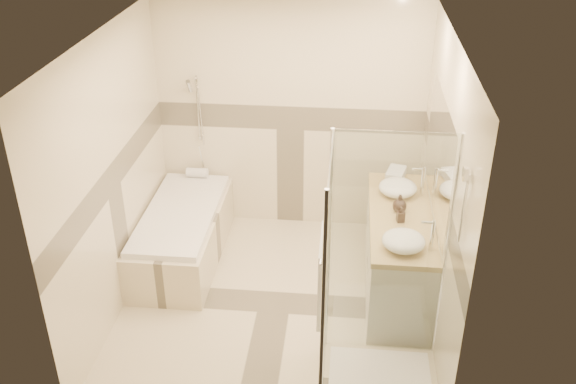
# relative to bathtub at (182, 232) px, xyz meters

# --- Properties ---
(room) EXTENTS (2.82, 3.02, 2.52)m
(room) POSITION_rel_bathtub_xyz_m (1.08, -0.64, 0.95)
(room) COLOR #C2B79A
(room) RESTS_ON ground
(bathtub) EXTENTS (0.75, 1.70, 0.56)m
(bathtub) POSITION_rel_bathtub_xyz_m (0.00, 0.00, 0.00)
(bathtub) COLOR beige
(bathtub) RESTS_ON ground
(vanity) EXTENTS (0.58, 1.62, 0.85)m
(vanity) POSITION_rel_bathtub_xyz_m (2.15, -0.35, 0.12)
(vanity) COLOR silver
(vanity) RESTS_ON ground
(shower_enclosure) EXTENTS (0.96, 0.93, 2.04)m
(shower_enclosure) POSITION_rel_bathtub_xyz_m (1.86, -1.62, 0.20)
(shower_enclosure) COLOR beige
(shower_enclosure) RESTS_ON ground
(vessel_sink_near) EXTENTS (0.36, 0.36, 0.14)m
(vessel_sink_near) POSITION_rel_bathtub_xyz_m (2.13, 0.02, 0.62)
(vessel_sink_near) COLOR white
(vessel_sink_near) RESTS_ON vanity
(vessel_sink_far) EXTENTS (0.36, 0.36, 0.14)m
(vessel_sink_far) POSITION_rel_bathtub_xyz_m (2.13, -0.91, 0.61)
(vessel_sink_far) COLOR white
(vessel_sink_far) RESTS_ON vanity
(faucet_near) EXTENTS (0.12, 0.03, 0.30)m
(faucet_near) POSITION_rel_bathtub_xyz_m (2.35, 0.02, 0.72)
(faucet_near) COLOR silver
(faucet_near) RESTS_ON vanity
(faucet_far) EXTENTS (0.12, 0.03, 0.28)m
(faucet_far) POSITION_rel_bathtub_xyz_m (2.35, -0.91, 0.71)
(faucet_far) COLOR silver
(faucet_far) RESTS_ON vanity
(amenity_bottle_a) EXTENTS (0.08, 0.08, 0.15)m
(amenity_bottle_a) POSITION_rel_bathtub_xyz_m (2.13, -0.48, 0.62)
(amenity_bottle_a) COLOR black
(amenity_bottle_a) RESTS_ON vanity
(amenity_bottle_b) EXTENTS (0.17, 0.17, 0.17)m
(amenity_bottle_b) POSITION_rel_bathtub_xyz_m (2.13, -0.30, 0.63)
(amenity_bottle_b) COLOR black
(amenity_bottle_b) RESTS_ON vanity
(folded_towels) EXTENTS (0.23, 0.30, 0.09)m
(folded_towels) POSITION_rel_bathtub_xyz_m (2.13, 0.37, 0.59)
(folded_towels) COLOR silver
(folded_towels) RESTS_ON vanity
(rolled_towel) EXTENTS (0.23, 0.11, 0.11)m
(rolled_towel) POSITION_rel_bathtub_xyz_m (0.01, 0.74, 0.31)
(rolled_towel) COLOR silver
(rolled_towel) RESTS_ON bathtub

